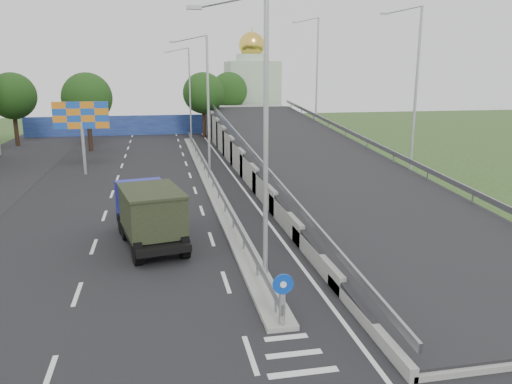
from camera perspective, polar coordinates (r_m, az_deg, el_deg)
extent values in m
plane|color=#2D4C1E|center=(14.00, 5.29, -19.76)|extent=(160.00, 160.00, 0.00)
cube|color=black|center=(32.12, -10.04, -0.42)|extent=(26.00, 90.00, 0.04)
cube|color=gray|center=(36.15, -5.45, 1.47)|extent=(1.00, 44.00, 0.20)
cube|color=gray|center=(38.91, 12.88, 5.42)|extent=(0.10, 50.00, 0.32)
cube|color=gray|center=(36.12, -1.09, 5.14)|extent=(0.10, 50.00, 0.32)
cube|color=gray|center=(36.02, -5.47, 2.48)|extent=(0.08, 44.00, 0.32)
cylinder|color=gray|center=(36.07, -5.46, 2.09)|extent=(0.09, 0.09, 0.60)
cylinder|color=black|center=(15.44, 3.01, -12.90)|extent=(0.20, 0.20, 1.20)
cylinder|color=#0C3FBF|center=(15.05, 3.12, -10.47)|extent=(0.64, 0.05, 0.64)
cylinder|color=white|center=(15.02, 3.15, -10.52)|extent=(0.20, 0.03, 0.20)
cylinder|color=#B2B5B7|center=(17.76, 1.13, 5.57)|extent=(0.18, 0.18, 10.00)
cylinder|color=#B2B5B7|center=(17.51, -2.91, 21.03)|extent=(2.57, 0.12, 0.66)
cube|color=#B2B5B7|center=(17.34, -7.08, 20.19)|extent=(0.50, 0.18, 0.12)
cylinder|color=#B2B5B7|center=(37.45, -5.48, 9.77)|extent=(0.18, 0.18, 10.00)
cylinder|color=#B2B5B7|center=(37.33, -7.57, 17.01)|extent=(2.57, 0.12, 0.66)
cube|color=#B2B5B7|center=(37.25, -9.48, 16.56)|extent=(0.50, 0.18, 0.12)
cylinder|color=#B2B5B7|center=(57.35, -7.55, 11.05)|extent=(0.18, 0.18, 10.00)
cylinder|color=#B2B5B7|center=(57.28, -8.95, 15.75)|extent=(2.57, 0.12, 0.66)
cube|color=#B2B5B7|center=(57.23, -10.19, 15.46)|extent=(0.50, 0.18, 0.12)
cube|color=navy|center=(63.51, -11.71, 7.51)|extent=(30.00, 0.50, 2.40)
cube|color=#B2CCAD|center=(72.51, -0.48, 11.13)|extent=(7.00, 7.00, 9.00)
cylinder|color=#B2CCAD|center=(72.46, -0.49, 15.08)|extent=(4.40, 4.40, 1.00)
sphere|color=gold|center=(72.52, -0.49, 16.43)|extent=(3.60, 3.60, 3.60)
cone|color=gold|center=(72.64, -0.49, 18.00)|extent=(0.30, 0.30, 1.20)
cylinder|color=#B2B5B7|center=(39.98, -19.10, 4.71)|extent=(0.24, 0.24, 4.00)
cube|color=orange|center=(39.70, -19.38, 8.28)|extent=(4.00, 0.20, 2.00)
cylinder|color=black|center=(51.91, -18.48, 6.66)|extent=(0.44, 0.44, 4.00)
sphere|color=#11330E|center=(51.65, -18.75, 10.18)|extent=(4.80, 4.80, 4.80)
cylinder|color=black|center=(59.70, -5.94, 8.11)|extent=(0.44, 0.44, 4.00)
sphere|color=#11330E|center=(59.48, -6.02, 11.18)|extent=(4.80, 4.80, 4.80)
cylinder|color=black|center=(58.31, -25.75, 6.71)|extent=(0.44, 0.44, 4.00)
sphere|color=#11330E|center=(58.08, -26.08, 9.84)|extent=(4.80, 4.80, 4.80)
cylinder|color=black|center=(67.09, -3.07, 8.77)|extent=(0.44, 0.44, 4.00)
sphere|color=#11330E|center=(66.89, -3.10, 11.50)|extent=(4.80, 4.80, 4.80)
cylinder|color=black|center=(24.96, -15.00, -3.50)|extent=(0.54, 1.11, 1.07)
cylinder|color=black|center=(25.25, -10.64, -3.07)|extent=(0.54, 1.11, 1.07)
cylinder|color=black|center=(24.13, -14.72, -4.08)|extent=(0.54, 1.11, 1.07)
cylinder|color=black|center=(24.43, -10.21, -3.62)|extent=(0.54, 1.11, 1.07)
cylinder|color=black|center=(20.94, -13.41, -6.74)|extent=(0.54, 1.11, 1.07)
cylinder|color=black|center=(21.29, -8.23, -6.15)|extent=(0.54, 1.11, 1.07)
cube|color=black|center=(23.12, -11.95, -4.32)|extent=(3.36, 6.33, 0.29)
cube|color=#0C1087|center=(25.02, -13.03, -0.69)|extent=(2.49, 1.96, 1.65)
cube|color=black|center=(25.64, -13.36, 0.64)|extent=(1.82, 0.42, 0.68)
cube|color=black|center=(26.07, -13.22, -2.44)|extent=(2.22, 0.58, 0.48)
cube|color=#242A19|center=(22.27, -11.81, -2.14)|extent=(3.00, 4.07, 1.75)
cube|color=#242A19|center=(22.04, -11.92, 0.17)|extent=(3.11, 4.18, 0.12)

